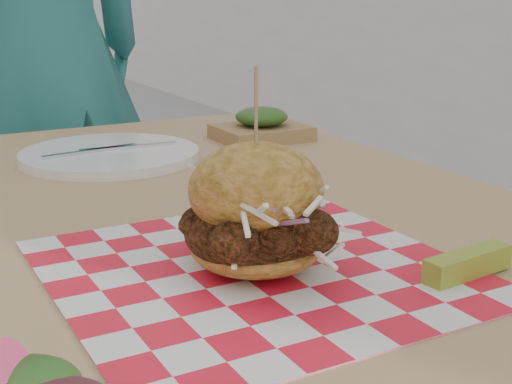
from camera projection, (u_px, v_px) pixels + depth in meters
diner at (40, 48)px, 1.69m from camera, size 0.72×0.56×1.73m
patio_table at (199, 280)px, 0.83m from camera, size 0.80×1.20×0.75m
patio_chair at (22, 186)px, 1.68m from camera, size 0.49×0.49×0.95m
paper_liner at (256, 269)px, 0.65m from camera, size 0.36×0.36×0.00m
sandwich at (256, 215)px, 0.64m from camera, size 0.16×0.16×0.18m
pickle_spear at (468, 264)px, 0.64m from camera, size 0.10×0.03×0.02m
place_setting at (110, 155)px, 1.08m from camera, size 0.27×0.27×0.02m
kraft_tray at (261, 127)px, 1.22m from camera, size 0.15×0.12×0.06m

